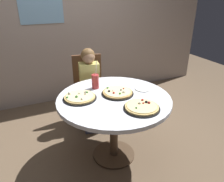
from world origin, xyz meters
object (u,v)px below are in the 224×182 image
object	(u,v)px
pizza_veggie	(80,97)
dining_table	(114,106)
plate_small	(143,89)
pizza_cheese	(118,93)
chair_wooden	(88,85)
diner_child	(91,94)
pizza_pepperoni	(142,107)
soda_cup	(95,81)

from	to	relation	value
pizza_veggie	dining_table	bearing A→B (deg)	-19.36
pizza_veggie	plate_small	bearing A→B (deg)	-5.15
pizza_cheese	plate_small	size ratio (longest dim) A/B	1.89
chair_wooden	pizza_cheese	world-z (taller)	chair_wooden
diner_child	pizza_cheese	xyz separation A→B (m)	(0.08, -0.65, 0.28)
dining_table	pizza_pepperoni	distance (m)	0.37
pizza_cheese	pizza_veggie	bearing A→B (deg)	171.38
dining_table	soda_cup	xyz separation A→B (m)	(-0.09, 0.30, 0.18)
dining_table	diner_child	world-z (taller)	diner_child
dining_table	pizza_cheese	world-z (taller)	pizza_cheese
dining_table	plate_small	size ratio (longest dim) A/B	6.50
dining_table	diner_child	bearing A→B (deg)	91.15
dining_table	chair_wooden	distance (m)	0.90
chair_wooden	plate_small	xyz separation A→B (m)	(0.36, -0.84, 0.22)
dining_table	pizza_pepperoni	bearing A→B (deg)	-67.66
pizza_pepperoni	plate_small	bearing A→B (deg)	56.66
soda_cup	plate_small	bearing A→B (deg)	-27.61
pizza_cheese	pizza_pepperoni	world-z (taller)	pizza_cheese
pizza_pepperoni	pizza_cheese	bearing A→B (deg)	99.85
chair_wooden	diner_child	distance (m)	0.19
pizza_pepperoni	soda_cup	xyz separation A→B (m)	(-0.22, 0.62, 0.06)
diner_child	pizza_pepperoni	world-z (taller)	diner_child
diner_child	pizza_cheese	distance (m)	0.72
soda_cup	dining_table	bearing A→B (deg)	-72.99
soda_cup	plate_small	distance (m)	0.54
pizza_cheese	soda_cup	xyz separation A→B (m)	(-0.16, 0.24, 0.06)
pizza_cheese	chair_wooden	bearing A→B (deg)	93.41
pizza_pepperoni	diner_child	bearing A→B (deg)	98.09
soda_cup	chair_wooden	bearing A→B (deg)	79.64
pizza_veggie	pizza_cheese	xyz separation A→B (m)	(0.40, -0.06, -0.00)
dining_table	chair_wooden	bearing A→B (deg)	88.89
pizza_veggie	plate_small	xyz separation A→B (m)	(0.71, -0.06, -0.01)
pizza_veggie	soda_cup	size ratio (longest dim) A/B	1.10
diner_child	soda_cup	xyz separation A→B (m)	(-0.08, -0.41, 0.35)
chair_wooden	pizza_cheese	xyz separation A→B (m)	(0.05, -0.83, 0.24)
pizza_cheese	pizza_pepperoni	distance (m)	0.38
dining_table	soda_cup	distance (m)	0.36
chair_wooden	plate_small	size ratio (longest dim) A/B	5.28
chair_wooden	pizza_veggie	world-z (taller)	chair_wooden
pizza_veggie	pizza_pepperoni	distance (m)	0.64
plate_small	soda_cup	bearing A→B (deg)	152.39
diner_child	pizza_veggie	bearing A→B (deg)	-117.86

